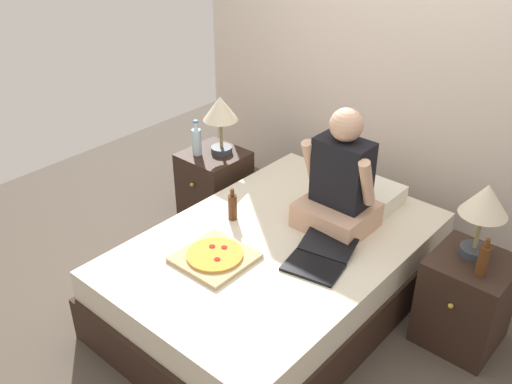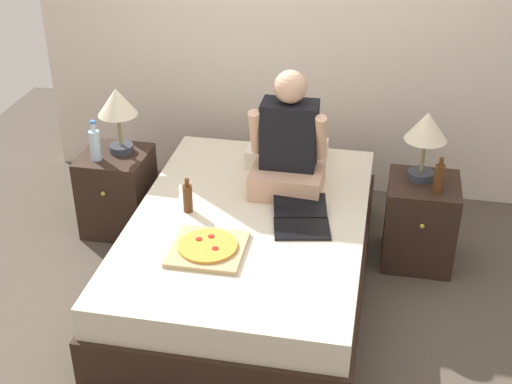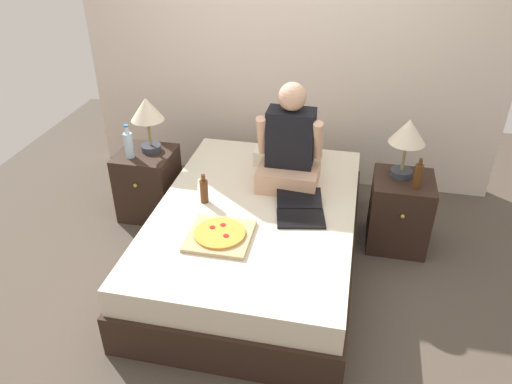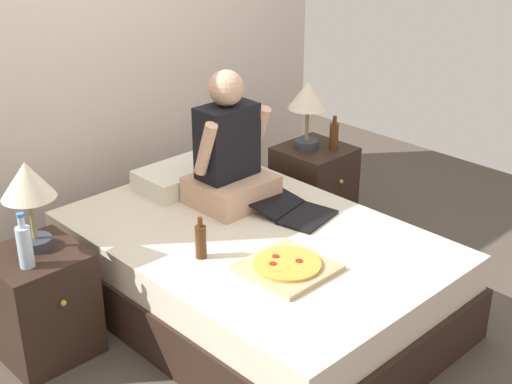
% 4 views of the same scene
% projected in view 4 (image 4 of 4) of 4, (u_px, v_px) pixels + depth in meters
% --- Properties ---
extents(ground_plane, '(5.68, 5.68, 0.00)m').
position_uv_depth(ground_plane, '(255.00, 310.00, 4.00)').
color(ground_plane, '#4C4238').
extents(wall_back, '(3.68, 0.12, 2.50)m').
position_uv_depth(wall_back, '(97.00, 48.00, 4.39)').
color(wall_back, beige).
rests_on(wall_back, ground).
extents(bed, '(1.41, 2.07, 0.49)m').
position_uv_depth(bed, '(254.00, 273.00, 3.90)').
color(bed, black).
rests_on(bed, ground).
extents(nightstand_left, '(0.44, 0.47, 0.57)m').
position_uv_depth(nightstand_left, '(42.00, 303.00, 3.55)').
color(nightstand_left, black).
rests_on(nightstand_left, ground).
extents(lamp_on_left_nightstand, '(0.26, 0.26, 0.45)m').
position_uv_depth(lamp_on_left_nightstand, '(28.00, 186.00, 3.35)').
color(lamp_on_left_nightstand, '#333842').
rests_on(lamp_on_left_nightstand, nightstand_left).
extents(water_bottle, '(0.07, 0.07, 0.28)m').
position_uv_depth(water_bottle, '(25.00, 245.00, 3.28)').
color(water_bottle, silver).
rests_on(water_bottle, nightstand_left).
extents(nightstand_right, '(0.44, 0.47, 0.57)m').
position_uv_depth(nightstand_right, '(314.00, 187.00, 4.84)').
color(nightstand_right, black).
rests_on(nightstand_right, ground).
extents(lamp_on_right_nightstand, '(0.26, 0.26, 0.45)m').
position_uv_depth(lamp_on_right_nightstand, '(308.00, 100.00, 4.60)').
color(lamp_on_right_nightstand, '#333842').
rests_on(lamp_on_right_nightstand, nightstand_right).
extents(beer_bottle, '(0.06, 0.06, 0.23)m').
position_uv_depth(beer_bottle, '(334.00, 135.00, 4.66)').
color(beer_bottle, '#512D14').
rests_on(beer_bottle, nightstand_right).
extents(pillow, '(0.52, 0.34, 0.12)m').
position_uv_depth(pillow, '(181.00, 177.00, 4.34)').
color(pillow, silver).
rests_on(pillow, bed).
extents(person_seated, '(0.47, 0.40, 0.78)m').
position_uv_depth(person_seated, '(229.00, 156.00, 4.04)').
color(person_seated, tan).
rests_on(person_seated, bed).
extents(laptop, '(0.39, 0.47, 0.07)m').
position_uv_depth(laptop, '(297.00, 212.00, 3.98)').
color(laptop, black).
rests_on(laptop, bed).
extents(pizza_box, '(0.40, 0.40, 0.05)m').
position_uv_depth(pizza_box, '(287.00, 266.00, 3.44)').
color(pizza_box, tan).
rests_on(pizza_box, bed).
extents(beer_bottle_on_bed, '(0.06, 0.06, 0.22)m').
position_uv_depth(beer_bottle_on_bed, '(201.00, 241.00, 3.52)').
color(beer_bottle_on_bed, '#4C2811').
rests_on(beer_bottle_on_bed, bed).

